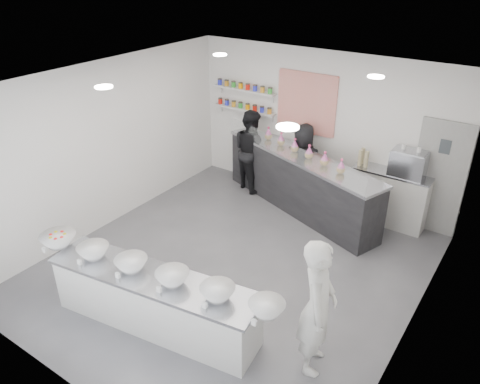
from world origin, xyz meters
name	(u,v)px	position (x,y,z in m)	size (l,w,h in m)	color
floor	(234,267)	(0.00, 0.00, 0.00)	(6.00, 6.00, 0.00)	#515156
ceiling	(233,85)	(0.00, 0.00, 3.00)	(6.00, 6.00, 0.00)	white
back_wall	(322,128)	(0.00, 3.00, 1.50)	(5.50, 5.50, 0.00)	white
left_wall	(107,146)	(-2.75, 0.00, 1.50)	(6.00, 6.00, 0.00)	white
right_wall	(422,243)	(2.75, 0.00, 1.50)	(6.00, 6.00, 0.00)	white
back_door	(439,178)	(2.30, 2.97, 1.05)	(0.88, 0.04, 2.10)	gray
pattern_panel	(306,103)	(-0.35, 2.98, 1.95)	(1.25, 0.03, 1.20)	red
jar_shelf_lower	(245,109)	(-1.75, 2.90, 1.60)	(1.45, 0.22, 0.04)	silver
jar_shelf_upper	(245,90)	(-1.75, 2.90, 2.02)	(1.45, 0.22, 0.04)	silver
preserve_jars	(244,96)	(-1.75, 2.88, 1.88)	(1.45, 0.10, 0.56)	red
downlight_0	(104,87)	(-1.40, -1.00, 2.98)	(0.24, 0.24, 0.02)	white
downlight_1	(288,127)	(1.40, -1.00, 2.98)	(0.24, 0.24, 0.02)	white
downlight_2	(220,55)	(-1.40, 1.60, 2.98)	(0.24, 0.24, 0.02)	white
downlight_3	(376,77)	(1.40, 1.60, 2.98)	(0.24, 0.24, 0.02)	white
prep_counter	(155,301)	(-0.12, -1.68, 0.41)	(3.01, 0.68, 0.82)	silver
back_bar	(300,182)	(-0.06, 2.32, 0.58)	(3.72, 0.68, 1.15)	black
sneeze_guard	(289,151)	(-0.17, 2.01, 1.31)	(3.67, 0.02, 0.31)	white
espresso_ledge	(388,198)	(1.55, 2.78, 0.52)	(1.41, 0.45, 1.05)	silver
espresso_machine	(409,164)	(1.80, 2.78, 1.28)	(0.60, 0.41, 0.46)	#93969E
cup_stacks	(364,158)	(1.00, 2.78, 1.20)	(0.24, 0.24, 0.30)	tan
prep_bowls	(151,271)	(-0.12, -1.68, 0.91)	(3.69, 0.54, 0.18)	white
label_cards	(117,295)	(-0.20, -2.22, 0.86)	(3.31, 0.04, 0.07)	white
cookie_bags	(302,148)	(-0.06, 2.32, 1.29)	(2.15, 0.15, 0.27)	#D75DAC
woman_prep	(318,307)	(1.95, -1.08, 0.90)	(0.66, 0.43, 1.80)	silver
staff_left	(251,150)	(-1.36, 2.57, 0.87)	(0.84, 0.66, 1.73)	black
staff_right	(302,164)	(-0.17, 2.60, 0.83)	(0.81, 0.53, 1.66)	black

